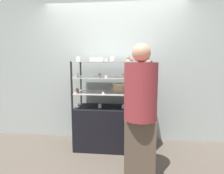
# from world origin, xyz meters

# --- Properties ---
(ground_plane) EXTENTS (20.00, 20.00, 0.00)m
(ground_plane) POSITION_xyz_m (0.00, 0.00, 0.00)
(ground_plane) COLOR brown
(back_wall) EXTENTS (8.00, 0.05, 2.60)m
(back_wall) POSITION_xyz_m (0.00, 0.41, 1.30)
(back_wall) COLOR #A8B2AD
(back_wall) RESTS_ON ground_plane
(display_base) EXTENTS (1.21, 0.53, 0.70)m
(display_base) POSITION_xyz_m (0.00, 0.00, 0.35)
(display_base) COLOR black
(display_base) RESTS_ON ground_plane
(display_riser_lower) EXTENTS (1.21, 0.53, 0.25)m
(display_riser_lower) POSITION_xyz_m (0.00, 0.00, 0.93)
(display_riser_lower) COLOR black
(display_riser_lower) RESTS_ON display_base
(display_riser_middle) EXTENTS (1.21, 0.53, 0.25)m
(display_riser_middle) POSITION_xyz_m (0.00, 0.00, 1.18)
(display_riser_middle) COLOR black
(display_riser_middle) RESTS_ON display_riser_lower
(display_riser_upper) EXTENTS (1.21, 0.53, 0.25)m
(display_riser_upper) POSITION_xyz_m (0.00, 0.00, 1.43)
(display_riser_upper) COLOR black
(display_riser_upper) RESTS_ON display_riser_middle
(layer_cake_centerpiece) EXTENTS (0.21, 0.21, 0.14)m
(layer_cake_centerpiece) POSITION_xyz_m (0.11, 0.06, 1.01)
(layer_cake_centerpiece) COLOR #DBBC84
(layer_cake_centerpiece) RESTS_ON display_riser_lower
(sheet_cake_frosted) EXTENTS (0.21, 0.15, 0.06)m
(sheet_cake_frosted) POSITION_xyz_m (-0.23, -0.05, 1.48)
(sheet_cake_frosted) COLOR beige
(sheet_cake_frosted) RESTS_ON display_riser_upper
(cupcake_0) EXTENTS (0.06, 0.06, 0.07)m
(cupcake_0) POSITION_xyz_m (-0.55, -0.07, 0.73)
(cupcake_0) COLOR white
(cupcake_0) RESTS_ON display_base
(cupcake_1) EXTENTS (0.06, 0.06, 0.07)m
(cupcake_1) POSITION_xyz_m (-0.19, -0.07, 0.73)
(cupcake_1) COLOR beige
(cupcake_1) RESTS_ON display_base
(cupcake_2) EXTENTS (0.06, 0.06, 0.07)m
(cupcake_2) POSITION_xyz_m (0.19, -0.09, 0.73)
(cupcake_2) COLOR #CCB28C
(cupcake_2) RESTS_ON display_base
(cupcake_3) EXTENTS (0.06, 0.06, 0.07)m
(cupcake_3) POSITION_xyz_m (0.54, -0.08, 0.73)
(cupcake_3) COLOR beige
(cupcake_3) RESTS_ON display_base
(price_tag_0) EXTENTS (0.04, 0.00, 0.04)m
(price_tag_0) POSITION_xyz_m (0.23, -0.24, 0.72)
(price_tag_0) COLOR white
(price_tag_0) RESTS_ON display_base
(cupcake_4) EXTENTS (0.07, 0.07, 0.07)m
(cupcake_4) POSITION_xyz_m (-0.55, -0.10, 0.98)
(cupcake_4) COLOR #CCB28C
(cupcake_4) RESTS_ON display_riser_lower
(cupcake_5) EXTENTS (0.07, 0.07, 0.07)m
(cupcake_5) POSITION_xyz_m (0.55, -0.07, 0.98)
(cupcake_5) COLOR beige
(cupcake_5) RESTS_ON display_riser_lower
(price_tag_1) EXTENTS (0.04, 0.00, 0.04)m
(price_tag_1) POSITION_xyz_m (-0.11, -0.24, 0.97)
(price_tag_1) COLOR white
(price_tag_1) RESTS_ON display_riser_lower
(cupcake_6) EXTENTS (0.05, 0.05, 0.07)m
(cupcake_6) POSITION_xyz_m (-0.55, -0.09, 1.23)
(cupcake_6) COLOR beige
(cupcake_6) RESTS_ON display_riser_middle
(cupcake_7) EXTENTS (0.05, 0.05, 0.07)m
(cupcake_7) POSITION_xyz_m (-0.19, -0.07, 1.23)
(cupcake_7) COLOR white
(cupcake_7) RESTS_ON display_riser_middle
(cupcake_8) EXTENTS (0.05, 0.05, 0.07)m
(cupcake_8) POSITION_xyz_m (0.19, -0.11, 1.23)
(cupcake_8) COLOR beige
(cupcake_8) RESTS_ON display_riser_middle
(cupcake_9) EXTENTS (0.05, 0.05, 0.07)m
(cupcake_9) POSITION_xyz_m (0.56, -0.10, 1.23)
(cupcake_9) COLOR beige
(cupcake_9) RESTS_ON display_riser_middle
(price_tag_2) EXTENTS (0.04, 0.00, 0.04)m
(price_tag_2) POSITION_xyz_m (-0.07, -0.24, 1.22)
(price_tag_2) COLOR white
(price_tag_2) RESTS_ON display_riser_middle
(cupcake_10) EXTENTS (0.06, 0.06, 0.08)m
(cupcake_10) POSITION_xyz_m (-0.54, -0.06, 1.48)
(cupcake_10) COLOR white
(cupcake_10) RESTS_ON display_riser_upper
(cupcake_11) EXTENTS (0.06, 0.06, 0.08)m
(cupcake_11) POSITION_xyz_m (0.01, -0.07, 1.48)
(cupcake_11) COLOR beige
(cupcake_11) RESTS_ON display_riser_upper
(cupcake_12) EXTENTS (0.06, 0.06, 0.08)m
(cupcake_12) POSITION_xyz_m (0.26, -0.07, 1.48)
(cupcake_12) COLOR white
(cupcake_12) RESTS_ON display_riser_upper
(cupcake_13) EXTENTS (0.06, 0.06, 0.08)m
(cupcake_13) POSITION_xyz_m (0.55, -0.11, 1.48)
(cupcake_13) COLOR #CCB28C
(cupcake_13) RESTS_ON display_riser_upper
(price_tag_3) EXTENTS (0.04, 0.00, 0.04)m
(price_tag_3) POSITION_xyz_m (-0.06, -0.24, 1.47)
(price_tag_3) COLOR white
(price_tag_3) RESTS_ON display_riser_upper
(donut_glazed) EXTENTS (0.12, 0.12, 0.04)m
(donut_glazed) POSITION_xyz_m (0.28, 0.02, 1.47)
(donut_glazed) COLOR brown
(donut_glazed) RESTS_ON display_riser_upper
(customer_figure) EXTENTS (0.38, 0.38, 1.63)m
(customer_figure) POSITION_xyz_m (0.42, -0.81, 0.87)
(customer_figure) COLOR brown
(customer_figure) RESTS_ON ground_plane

